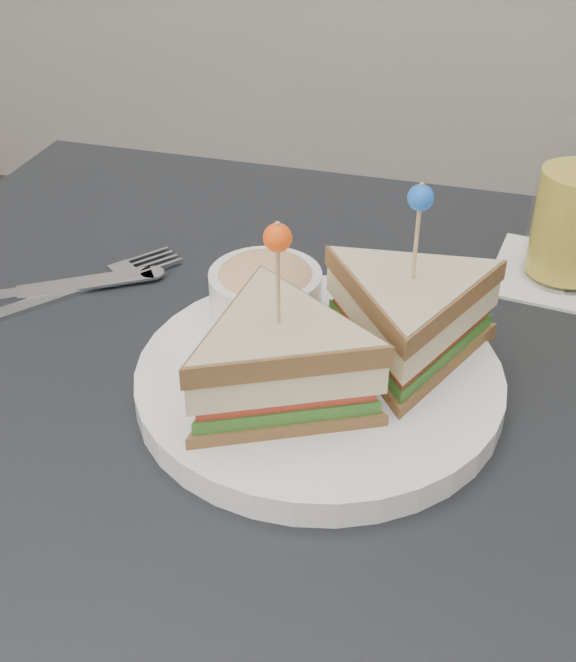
% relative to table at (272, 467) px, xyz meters
% --- Properties ---
extents(table, '(0.80, 0.80, 0.75)m').
position_rel_table_xyz_m(table, '(0.00, 0.00, 0.00)').
color(table, black).
rests_on(table, ground).
extents(plate_meal, '(0.31, 0.29, 0.16)m').
position_rel_table_xyz_m(plate_meal, '(0.04, 0.01, 0.12)').
color(plate_meal, white).
rests_on(plate_meal, table).
extents(cutlery_fork, '(0.14, 0.18, 0.01)m').
position_rel_table_xyz_m(cutlery_fork, '(-0.20, 0.09, 0.08)').
color(cutlery_fork, silver).
rests_on(cutlery_fork, table).
extents(cutlery_knife, '(0.19, 0.13, 0.01)m').
position_rel_table_xyz_m(cutlery_knife, '(-0.24, 0.07, 0.08)').
color(cutlery_knife, silver).
rests_on(cutlery_knife, table).
extents(drink_set, '(0.13, 0.13, 0.15)m').
position_rel_table_xyz_m(drink_set, '(0.20, 0.23, 0.14)').
color(drink_set, white).
rests_on(drink_set, table).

